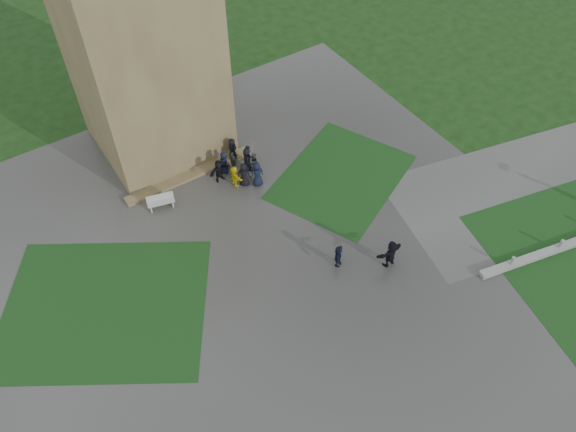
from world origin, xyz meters
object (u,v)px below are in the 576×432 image
tower (136,25)px  pedestrian_mid (338,256)px  bench (161,201)px  pedestrian_near (391,254)px

tower → pedestrian_mid: 18.10m
tower → pedestrian_mid: tower is taller
bench → pedestrian_mid: (6.69, -9.74, 0.24)m
tower → pedestrian_near: 20.11m
pedestrian_mid → pedestrian_near: pedestrian_near is taller
pedestrian_near → tower: bearing=-70.5°
bench → pedestrian_near: bearing=-36.5°
bench → pedestrian_near: size_ratio=0.93×
bench → pedestrian_near: (9.18, -11.39, 0.45)m
pedestrian_mid → pedestrian_near: bearing=-84.2°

